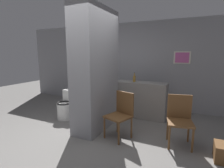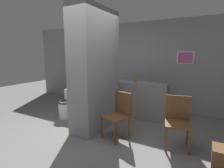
% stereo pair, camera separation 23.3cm
% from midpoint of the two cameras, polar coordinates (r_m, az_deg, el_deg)
% --- Properties ---
extents(ground_plane, '(14.00, 14.00, 0.00)m').
position_cam_midpoint_polar(ground_plane, '(3.63, -10.73, -17.49)').
color(ground_plane, slate).
extents(wall_back, '(8.00, 0.09, 2.60)m').
position_cam_midpoint_polar(wall_back, '(5.57, 4.96, 6.19)').
color(wall_back, gray).
rests_on(wall_back, ground_plane).
extents(pillar_center, '(0.54, 1.27, 2.60)m').
position_cam_midpoint_polar(pillar_center, '(3.82, -7.06, 4.46)').
color(pillar_center, gray).
rests_on(pillar_center, ground_plane).
extents(counter_shelf, '(1.37, 0.44, 0.93)m').
position_cam_midpoint_polar(counter_shelf, '(4.67, 7.66, -5.01)').
color(counter_shelf, gray).
rests_on(counter_shelf, ground_plane).
extents(toilet, '(0.37, 0.53, 0.72)m').
position_cam_midpoint_polar(toilet, '(4.73, -16.18, -7.10)').
color(toilet, silver).
rests_on(toilet, ground_plane).
extents(chair_near_pillar, '(0.55, 0.55, 0.91)m').
position_cam_midpoint_polar(chair_near_pillar, '(3.50, 0.94, -9.39)').
color(chair_near_pillar, brown).
rests_on(chair_near_pillar, ground_plane).
extents(chair_by_doorway, '(0.51, 0.51, 0.91)m').
position_cam_midpoint_polar(chair_by_doorway, '(3.43, 19.40, -10.37)').
color(chair_by_doorway, brown).
rests_on(chair_by_doorway, ground_plane).
extents(bicycle, '(1.59, 0.42, 0.70)m').
position_cam_midpoint_polar(bicycle, '(5.25, -6.00, -4.73)').
color(bicycle, black).
rests_on(bicycle, ground_plane).
extents(bottle_tall, '(0.07, 0.07, 0.25)m').
position_cam_midpoint_polar(bottle_tall, '(4.57, 5.85, 1.83)').
color(bottle_tall, olive).
rests_on(bottle_tall, counter_shelf).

